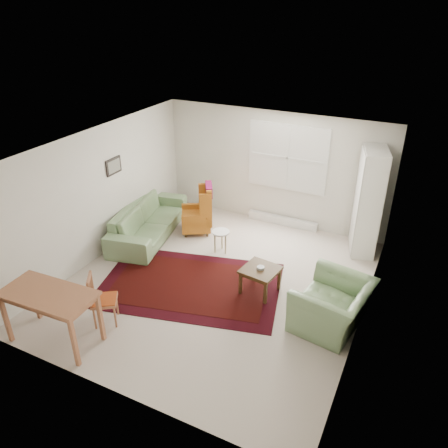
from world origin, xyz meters
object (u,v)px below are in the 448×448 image
at_px(armchair, 333,301).
at_px(coffee_table, 260,280).
at_px(stool, 221,241).
at_px(cabinet, 368,202).
at_px(sofa, 148,215).
at_px(wingback_chair, 196,209).
at_px(desk, 53,317).
at_px(desk_chair, 104,299).

distance_m(armchair, coffee_table, 1.36).
bearing_deg(stool, cabinet, 27.88).
height_order(sofa, cabinet, cabinet).
distance_m(armchair, wingback_chair, 3.80).
distance_m(wingback_chair, coffee_table, 2.53).
distance_m(sofa, desk, 3.35).
height_order(wingback_chair, cabinet, cabinet).
bearing_deg(wingback_chair, cabinet, 72.94).
xyz_separation_m(sofa, coffee_table, (2.89, -0.85, -0.24)).
height_order(sofa, desk, sofa).
xyz_separation_m(stool, desk_chair, (-0.67, -2.69, 0.20)).
bearing_deg(desk_chair, desk, 115.25).
bearing_deg(coffee_table, cabinet, 59.62).
bearing_deg(cabinet, desk, -142.04).
distance_m(stool, desk, 3.52).
distance_m(coffee_table, desk, 3.34).
relative_size(stool, desk_chair, 0.54).
xyz_separation_m(armchair, wingback_chair, (-3.37, 1.74, 0.10)).
distance_m(wingback_chair, stool, 1.05).
bearing_deg(armchair, cabinet, -170.81).
bearing_deg(sofa, desk, 178.86).
relative_size(cabinet, desk, 1.55).
xyz_separation_m(sofa, desk, (0.62, -3.29, -0.05)).
height_order(coffee_table, desk_chair, desk_chair).
bearing_deg(stool, sofa, -178.11).
relative_size(wingback_chair, desk_chair, 1.27).
xyz_separation_m(sofa, stool, (1.69, 0.06, -0.25)).
distance_m(wingback_chair, desk, 3.88).
xyz_separation_m(sofa, cabinet, (4.20, 1.38, 0.57)).
xyz_separation_m(armchair, desk, (-3.58, -2.13, -0.02)).
relative_size(armchair, wingback_chair, 1.06).
bearing_deg(coffee_table, armchair, -13.62).
distance_m(wingback_chair, desk_chair, 3.22).
relative_size(coffee_table, desk, 0.43).
relative_size(wingback_chair, cabinet, 0.52).
xyz_separation_m(desk, desk_chair, (0.40, 0.66, 0.00)).
relative_size(sofa, cabinet, 1.13).
bearing_deg(wingback_chair, coffee_table, 24.82).
height_order(wingback_chair, desk, wingback_chair).
bearing_deg(armchair, coffee_table, -94.43).
bearing_deg(armchair, stool, -106.72).
xyz_separation_m(coffee_table, desk_chair, (-1.87, -1.79, 0.20)).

